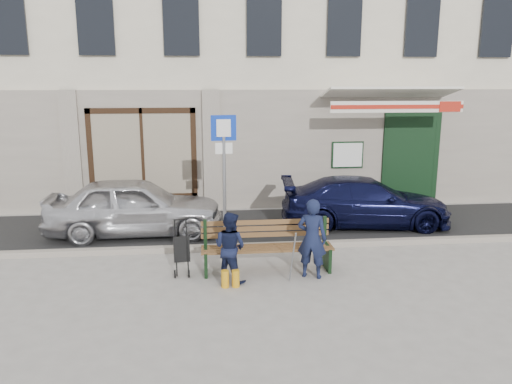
{
  "coord_description": "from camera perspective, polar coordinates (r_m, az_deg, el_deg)",
  "views": [
    {
      "loc": [
        -1.58,
        -8.32,
        3.43
      ],
      "look_at": [
        -0.55,
        1.6,
        1.2
      ],
      "focal_mm": 35.0,
      "sensor_mm": 36.0,
      "label": 1
    }
  ],
  "objects": [
    {
      "name": "curb",
      "position": [
        10.51,
        3.07,
        -6.13
      ],
      "size": [
        60.0,
        0.18,
        0.12
      ],
      "primitive_type": "cube",
      "color": "#9E9384",
      "rests_on": "ground"
    },
    {
      "name": "stroller",
      "position": [
        9.15,
        -8.49,
        -6.62
      ],
      "size": [
        0.31,
        0.43,
        0.99
      ],
      "rotation": [
        0.0,
        0.0,
        0.11
      ],
      "color": "black",
      "rests_on": "ground"
    },
    {
      "name": "bench",
      "position": [
        9.16,
        0.99,
        -6.34
      ],
      "size": [
        2.4,
        1.17,
        0.98
      ],
      "color": "brown",
      "rests_on": "ground"
    },
    {
      "name": "asphalt_lane",
      "position": [
        12.03,
        1.89,
        -3.95
      ],
      "size": [
        60.0,
        3.2,
        0.01
      ],
      "primitive_type": "cube",
      "color": "#282828",
      "rests_on": "ground"
    },
    {
      "name": "building",
      "position": [
        16.92,
        -0.52,
        17.84
      ],
      "size": [
        20.0,
        8.27,
        10.0
      ],
      "color": "beige",
      "rests_on": "ground"
    },
    {
      "name": "car_silver",
      "position": [
        11.56,
        -13.69,
        -1.61
      ],
      "size": [
        3.92,
        1.65,
        1.33
      ],
      "primitive_type": "imported",
      "rotation": [
        0.0,
        0.0,
        1.59
      ],
      "color": "silver",
      "rests_on": "ground"
    },
    {
      "name": "woman",
      "position": [
        8.67,
        -3.0,
        -6.31
      ],
      "size": [
        0.77,
        0.74,
        1.25
      ],
      "primitive_type": "imported",
      "rotation": [
        0.0,
        0.0,
        2.5
      ],
      "color": "#121833",
      "rests_on": "ground"
    },
    {
      "name": "car_navy",
      "position": [
        12.28,
        12.37,
        -1.1
      ],
      "size": [
        4.17,
        2.04,
        1.17
      ],
      "primitive_type": "imported",
      "rotation": [
        0.0,
        0.0,
        1.47
      ],
      "color": "black",
      "rests_on": "ground"
    },
    {
      "name": "ground",
      "position": [
        9.14,
        4.54,
        -9.48
      ],
      "size": [
        80.0,
        80.0,
        0.0
      ],
      "primitive_type": "plane",
      "color": "#9E9991",
      "rests_on": "ground"
    },
    {
      "name": "man",
      "position": [
        8.86,
        6.42,
        -5.3
      ],
      "size": [
        0.62,
        0.52,
        1.44
      ],
      "primitive_type": "imported",
      "rotation": [
        0.0,
        0.0,
        2.75
      ],
      "color": "#141B38",
      "rests_on": "ground"
    },
    {
      "name": "parking_sign",
      "position": [
        10.16,
        -3.68,
        3.69
      ],
      "size": [
        0.51,
        0.09,
        2.76
      ],
      "rotation": [
        0.0,
        0.0,
        0.1
      ],
      "color": "gray",
      "rests_on": "ground"
    }
  ]
}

